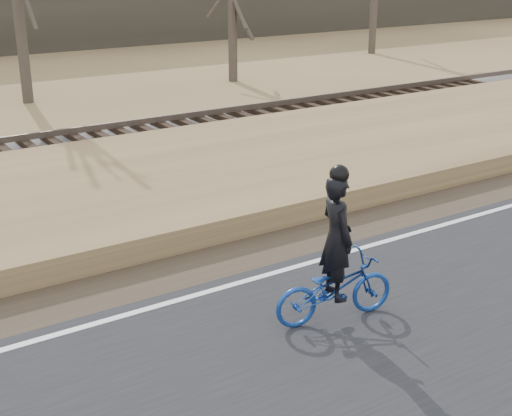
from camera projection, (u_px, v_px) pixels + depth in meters
ground at (126, 327)px, 9.81m from camera, size 120.00×120.00×0.00m
edge_line at (120, 317)px, 9.95m from camera, size 120.00×0.12×0.01m
shoulder at (94, 292)px, 10.75m from camera, size 120.00×1.60×0.04m
embankment at (33, 221)px, 13.04m from camera, size 120.00×5.00×0.44m
cyclist at (335, 272)px, 9.67m from camera, size 1.85×0.92×2.23m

